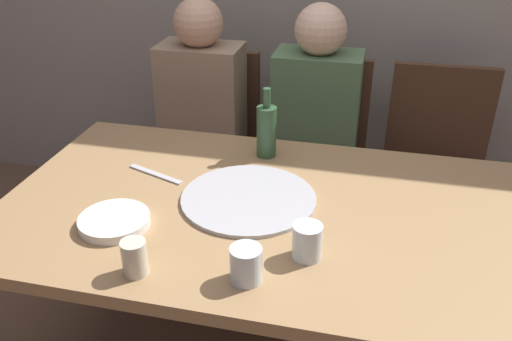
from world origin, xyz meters
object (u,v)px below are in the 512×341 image
Objects in this scene: table_knife at (156,174)px; guest_in_sweater at (196,125)px; wine_bottle at (266,130)px; plate_stack at (114,221)px; tumbler_far at (135,258)px; guest_in_beanie at (312,136)px; dining_table at (277,227)px; chair_right at (436,160)px; chair_left at (208,137)px; chair_middle at (315,148)px; wine_glass at (246,264)px; tumbler_near at (307,241)px; pizza_tray at (249,198)px.

table_knife is 0.62m from guest_in_sweater.
wine_bottle reaches higher than plate_stack.
guest_in_beanie reaches higher than tumbler_far.
dining_table is 0.45m from table_knife.
plate_stack reaches higher than dining_table.
tumbler_far reaches higher than table_knife.
tumbler_far is at bearing 101.34° from guest_in_sweater.
tumbler_far is at bearing 75.04° from guest_in_beanie.
dining_table is 1.86× the size of chair_right.
chair_middle is (0.51, 0.00, 0.00)m from chair_left.
wine_glass is 0.10× the size of chair_left.
guest_in_beanie is (0.51, -0.15, 0.13)m from chair_left.
guest_in_sweater reaches higher than tumbler_near.
tumbler_near is 0.11× the size of chair_middle.
tumbler_far reaches higher than plate_stack.
wine_bottle reaches higher than pizza_tray.
wine_bottle reaches higher than tumbler_near.
chair_left is (-0.62, 1.08, -0.26)m from tumbler_near.
tumbler_near is at bearing 21.89° from tumbler_far.
pizza_tray is 4.43× the size of tumbler_far.
wine_bottle is at bearing 75.90° from tumbler_far.
tumbler_near is 1.03× the size of wine_glass.
chair_right is at bearing 47.78° from plate_stack.
guest_in_sweater is at bearing 90.00° from chair_left.
tumbler_near reaches higher than tumbler_far.
guest_in_sweater is (-1.04, -0.15, 0.13)m from chair_right.
pizza_tray is at bearing 103.00° from wine_glass.
table_knife is 0.24× the size of chair_right.
wine_bottle is at bearing 98.08° from wine_glass.
chair_middle reaches higher than dining_table.
guest_in_beanie reaches higher than chair_right.
guest_in_beanie reaches higher than dining_table.
tumbler_far reaches higher than pizza_tray.
guest_in_beanie is (0.44, 0.61, -0.09)m from table_knife.
chair_middle is at bearing -90.00° from guest_in_beanie.
chair_middle reaches higher than wine_glass.
chair_left is at bearing -16.49° from guest_in_beanie.
guest_in_sweater is (-0.49, 1.06, -0.13)m from wine_glass.
tumbler_near is 0.11× the size of chair_right.
wine_glass is 1.24m from chair_middle.
dining_table is 0.36m from wine_glass.
guest_in_beanie reaches higher than wine_glass.
table_knife is 0.24× the size of chair_middle.
pizza_tray is 0.81m from guest_in_sweater.
wine_bottle is at bearing 107.77° from dining_table.
guest_in_beanie reaches higher than wine_bottle.
table_knife is (-0.42, 0.44, -0.04)m from wine_glass.
plate_stack is 1.46m from chair_right.
table_knife is 0.19× the size of guest_in_beanie.
pizza_tray is at bearing 64.58° from tumbler_far.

